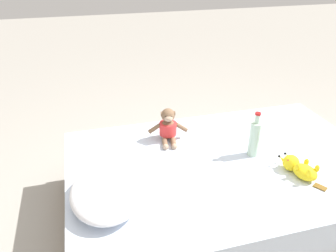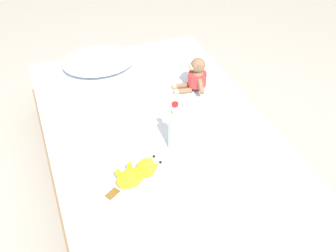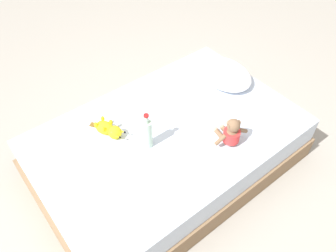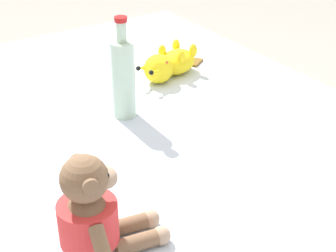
{
  "view_description": "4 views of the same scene",
  "coord_description": "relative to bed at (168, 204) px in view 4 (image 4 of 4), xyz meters",
  "views": [
    {
      "loc": [
        -1.6,
        0.83,
        1.65
      ],
      "look_at": [
        0.38,
        0.28,
        0.53
      ],
      "focal_mm": 35.42,
      "sensor_mm": 36.0,
      "label": 1
    },
    {
      "loc": [
        -0.6,
        -1.74,
        1.98
      ],
      "look_at": [
        0.03,
        -0.07,
        0.49
      ],
      "focal_mm": 43.01,
      "sensor_mm": 36.0,
      "label": 2
    },
    {
      "loc": [
        1.34,
        -1.05,
        2.29
      ],
      "look_at": [
        0.0,
        0.0,
        0.48
      ],
      "focal_mm": 35.56,
      "sensor_mm": 36.0,
      "label": 3
    },
    {
      "loc": [
        0.7,
        1.06,
        1.21
      ],
      "look_at": [
        0.0,
        0.0,
        0.48
      ],
      "focal_mm": 56.99,
      "sensor_mm": 36.0,
      "label": 4
    }
  ],
  "objects": [
    {
      "name": "bed",
      "position": [
        0.0,
        0.0,
        0.0
      ],
      "size": [
        1.34,
        2.06,
        0.43
      ],
      "color": "#846647",
      "rests_on": "ground_plane"
    },
    {
      "name": "plush_monkey",
      "position": [
        0.37,
        0.28,
        0.32
      ],
      "size": [
        0.24,
        0.29,
        0.24
      ],
      "color": "brown",
      "rests_on": "bed"
    },
    {
      "name": "plush_yellow_creature",
      "position": [
        -0.25,
        -0.36,
        0.27
      ],
      "size": [
        0.33,
        0.17,
        0.1
      ],
      "color": "yellow",
      "rests_on": "bed"
    },
    {
      "name": "glass_bottle",
      "position": [
        0.02,
        -0.2,
        0.35
      ],
      "size": [
        0.07,
        0.07,
        0.31
      ],
      "color": "#B2D1B7",
      "rests_on": "bed"
    }
  ]
}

